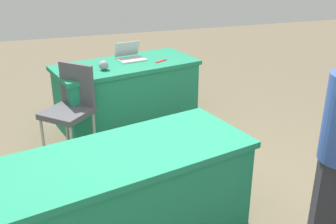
{
  "coord_description": "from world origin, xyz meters",
  "views": [
    {
      "loc": [
        0.86,
        2.61,
        2.17
      ],
      "look_at": [
        -0.03,
        -0.23,
        0.9
      ],
      "focal_mm": 44.14,
      "sensor_mm": 36.0,
      "label": 1
    }
  ],
  "objects_px": {
    "chair_near_front": "(71,104)",
    "yarn_ball": "(104,65)",
    "table_back_left": "(125,198)",
    "laptop_silver": "(130,56)",
    "scissors_red": "(161,61)",
    "table_foreground": "(127,93)"
  },
  "relations": [
    {
      "from": "chair_near_front",
      "to": "yarn_ball",
      "type": "distance_m",
      "value": 0.64
    },
    {
      "from": "table_back_left",
      "to": "chair_near_front",
      "type": "height_order",
      "value": "chair_near_front"
    },
    {
      "from": "chair_near_front",
      "to": "laptop_silver",
      "type": "xyz_separation_m",
      "value": [
        -0.81,
        -0.72,
        0.26
      ]
    },
    {
      "from": "scissors_red",
      "to": "table_back_left",
      "type": "bearing_deg",
      "value": 34.15
    },
    {
      "from": "table_back_left",
      "to": "yarn_ball",
      "type": "distance_m",
      "value": 2.04
    },
    {
      "from": "table_foreground",
      "to": "scissors_red",
      "type": "bearing_deg",
      "value": 173.79
    },
    {
      "from": "yarn_ball",
      "to": "scissors_red",
      "type": "xyz_separation_m",
      "value": [
        -0.72,
        -0.14,
        -0.05
      ]
    },
    {
      "from": "table_back_left",
      "to": "laptop_silver",
      "type": "distance_m",
      "value": 2.43
    },
    {
      "from": "scissors_red",
      "to": "table_foreground",
      "type": "bearing_deg",
      "value": -38.74
    },
    {
      "from": "table_foreground",
      "to": "table_back_left",
      "type": "xyz_separation_m",
      "value": [
        0.49,
        2.17,
        0.0
      ]
    },
    {
      "from": "chair_near_front",
      "to": "scissors_red",
      "type": "xyz_separation_m",
      "value": [
        -1.15,
        -0.53,
        0.23
      ]
    },
    {
      "from": "yarn_ball",
      "to": "scissors_red",
      "type": "relative_size",
      "value": 0.6
    },
    {
      "from": "chair_near_front",
      "to": "laptop_silver",
      "type": "bearing_deg",
      "value": -94.15
    },
    {
      "from": "chair_near_front",
      "to": "laptop_silver",
      "type": "distance_m",
      "value": 1.12
    },
    {
      "from": "laptop_silver",
      "to": "table_back_left",
      "type": "bearing_deg",
      "value": 65.38
    },
    {
      "from": "table_back_left",
      "to": "table_foreground",
      "type": "bearing_deg",
      "value": -102.68
    },
    {
      "from": "table_foreground",
      "to": "scissors_red",
      "type": "height_order",
      "value": "scissors_red"
    },
    {
      "from": "table_back_left",
      "to": "yarn_ball",
      "type": "height_order",
      "value": "yarn_ball"
    },
    {
      "from": "table_back_left",
      "to": "scissors_red",
      "type": "distance_m",
      "value": 2.34
    },
    {
      "from": "laptop_silver",
      "to": "scissors_red",
      "type": "height_order",
      "value": "laptop_silver"
    },
    {
      "from": "chair_near_front",
      "to": "laptop_silver",
      "type": "relative_size",
      "value": 2.63
    },
    {
      "from": "table_foreground",
      "to": "table_back_left",
      "type": "bearing_deg",
      "value": 77.32
    }
  ]
}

